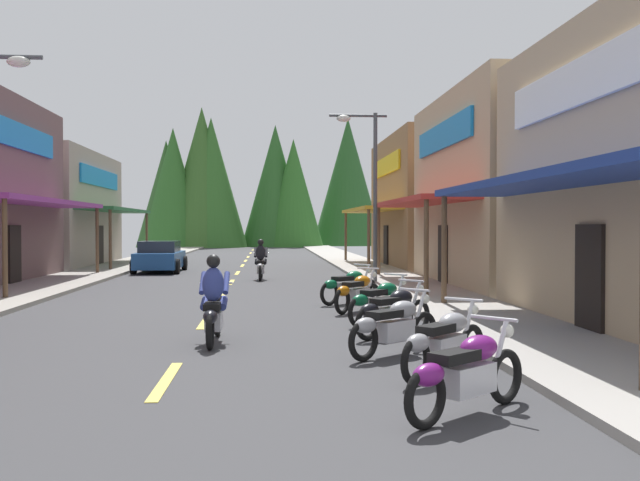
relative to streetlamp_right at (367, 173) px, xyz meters
name	(u,v)px	position (x,y,z in m)	size (l,w,h in m)	color
ground	(234,279)	(-4.80, 3.91, -3.98)	(9.41, 86.12, 0.10)	#38383A
sidewalk_left	(80,277)	(-10.86, 3.91, -3.87)	(2.71, 86.12, 0.12)	gray
sidewalk_right	(384,275)	(1.26, 3.91, -3.87)	(2.71, 86.12, 0.12)	#9E9991
centerline_dashes	(238,272)	(-4.80, 7.06, -3.93)	(0.16, 61.55, 0.01)	#E0C64C
storefront_left_far	(23,209)	(-16.11, 13.02, -1.00)	(9.65, 11.23, 5.87)	gray
storefront_right_middle	(569,190)	(7.03, -0.58, -0.61)	(10.71, 10.18, 6.64)	tan
storefront_right_far	(467,202)	(6.82, 11.38, -0.63)	(10.28, 10.97, 6.61)	olive
streetlamp_right	(367,173)	(0.00, 0.00, 0.00)	(2.03, 0.30, 6.03)	#474C51
motorcycle_parked_right_0	(467,371)	(-1.29, -17.26, -3.44)	(1.71, 1.44, 1.04)	black
motorcycle_parked_right_1	(444,341)	(-1.03, -15.24, -3.44)	(1.57, 1.60, 1.04)	black
motorcycle_parked_right_2	(394,325)	(-1.44, -13.61, -3.44)	(1.70, 1.46, 1.04)	black
motorcycle_parked_right_3	(393,310)	(-1.11, -11.66, -3.44)	(1.69, 1.47, 1.04)	black
motorcycle_parked_right_4	(380,301)	(-1.08, -9.93, -3.44)	(1.63, 1.54, 1.04)	black
motorcycle_parked_right_5	(358,291)	(-1.29, -7.74, -3.44)	(1.36, 1.77, 1.04)	black
motorcycle_parked_right_6	(349,285)	(-1.31, -5.97, -3.44)	(1.71, 1.44, 1.04)	black
rider_cruising_lead	(214,306)	(-4.40, -12.18, -3.28)	(0.60, 2.14, 1.57)	black
rider_cruising_trailing	(261,263)	(-3.74, 2.69, -3.28)	(0.60, 2.14, 1.57)	black
parked_car_curbside	(160,257)	(-8.31, 7.65, -3.25)	(2.08, 4.31, 1.40)	#1E4C8C
treeline_backdrop	(247,184)	(-5.62, 47.60, 2.37)	(25.32, 13.09, 13.84)	#2C5D23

